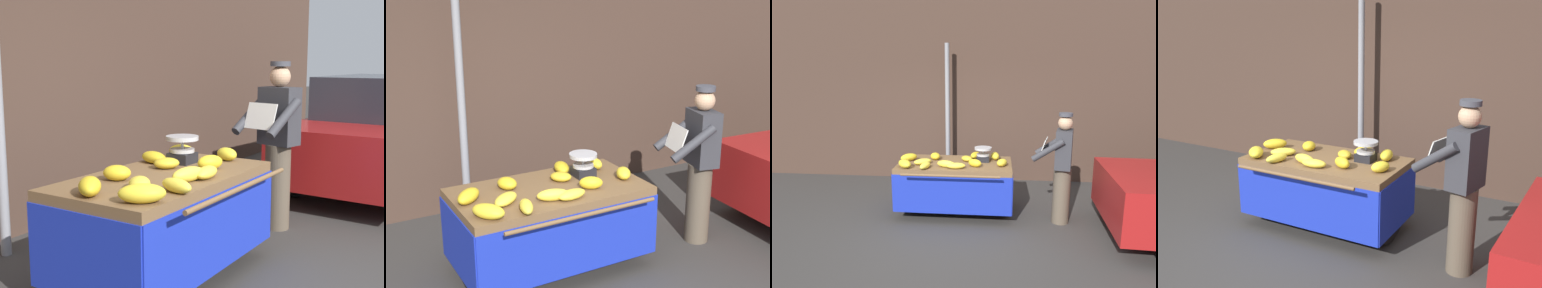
% 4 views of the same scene
% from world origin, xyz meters
% --- Properties ---
extents(ground_plane, '(60.00, 60.00, 0.00)m').
position_xyz_m(ground_plane, '(0.00, 0.00, 0.00)').
color(ground_plane, '#383533').
extents(back_wall, '(16.00, 0.24, 4.26)m').
position_xyz_m(back_wall, '(0.00, 2.89, 2.13)').
color(back_wall, '#473328').
rests_on(back_wall, ground).
extents(street_pole, '(0.09, 0.09, 2.84)m').
position_xyz_m(street_pole, '(-0.40, 2.45, 1.42)').
color(street_pole, gray).
rests_on(street_pole, ground).
extents(banana_cart, '(1.84, 1.18, 0.85)m').
position_xyz_m(banana_cart, '(-0.06, 0.94, 0.63)').
color(banana_cart, brown).
rests_on(banana_cart, ground).
extents(weighing_scale, '(0.28, 0.28, 0.24)m').
position_xyz_m(weighing_scale, '(0.38, 1.07, 0.97)').
color(weighing_scale, black).
rests_on(weighing_scale, banana_cart).
extents(banana_bunch_0, '(0.26, 0.26, 0.09)m').
position_xyz_m(banana_bunch_0, '(0.12, 1.05, 0.90)').
color(banana_bunch_0, gold).
rests_on(banana_bunch_0, banana_cart).
extents(banana_bunch_1, '(0.22, 0.26, 0.11)m').
position_xyz_m(banana_bunch_1, '(0.69, 0.80, 0.91)').
color(banana_bunch_1, yellow).
rests_on(banana_bunch_1, banana_cart).
extents(banana_bunch_2, '(0.17, 0.26, 0.12)m').
position_xyz_m(banana_bunch_2, '(0.58, 1.20, 0.92)').
color(banana_bunch_2, yellow).
rests_on(banana_bunch_2, banana_cart).
extents(banana_bunch_3, '(0.31, 0.31, 0.12)m').
position_xyz_m(banana_bunch_3, '(-0.84, 0.98, 0.92)').
color(banana_bunch_3, gold).
rests_on(banana_bunch_3, banana_cart).
extents(banana_bunch_4, '(0.18, 0.30, 0.10)m').
position_xyz_m(banana_bunch_4, '(-0.48, 0.54, 0.90)').
color(banana_bunch_4, yellow).
rests_on(banana_bunch_4, banana_cart).
extents(banana_bunch_5, '(0.32, 0.30, 0.09)m').
position_xyz_m(banana_bunch_5, '(-0.56, 0.79, 0.90)').
color(banana_bunch_5, yellow).
rests_on(banana_bunch_5, banana_cart).
extents(banana_bunch_6, '(0.26, 0.21, 0.12)m').
position_xyz_m(banana_bunch_6, '(0.27, 0.73, 0.92)').
color(banana_bunch_6, gold).
rests_on(banana_bunch_6, banana_cart).
extents(banana_bunch_7, '(0.22, 0.25, 0.11)m').
position_xyz_m(banana_bunch_7, '(-0.42, 1.11, 0.91)').
color(banana_bunch_7, gold).
rests_on(banana_bunch_7, banana_cart).
extents(banana_bunch_8, '(0.30, 0.17, 0.09)m').
position_xyz_m(banana_bunch_8, '(-0.01, 0.59, 0.90)').
color(banana_bunch_8, yellow).
rests_on(banana_bunch_8, banana_cart).
extents(banana_bunch_9, '(0.21, 0.30, 0.10)m').
position_xyz_m(banana_bunch_9, '(0.25, 1.27, 0.91)').
color(banana_bunch_9, gold).
rests_on(banana_bunch_9, banana_cart).
extents(banana_bunch_10, '(0.31, 0.18, 0.11)m').
position_xyz_m(banana_bunch_10, '(-0.17, 0.65, 0.91)').
color(banana_bunch_10, yellow).
rests_on(banana_bunch_10, banana_cart).
extents(banana_bunch_11, '(0.31, 0.34, 0.12)m').
position_xyz_m(banana_bunch_11, '(-0.80, 0.58, 0.92)').
color(banana_bunch_11, yellow).
rests_on(banana_bunch_11, banana_cart).
extents(vendor_person, '(0.65, 0.61, 1.71)m').
position_xyz_m(vendor_person, '(1.59, 0.71, 0.87)').
color(vendor_person, brown).
rests_on(vendor_person, ground).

